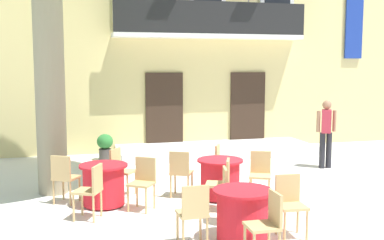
# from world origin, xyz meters

# --- Properties ---
(ground_plane) EXTENTS (120.00, 120.00, 0.00)m
(ground_plane) POSITION_xyz_m (0.00, 0.00, 0.00)
(ground_plane) COLOR silver
(building_facade) EXTENTS (13.00, 5.09, 7.50)m
(building_facade) POSITION_xyz_m (0.60, 6.99, 3.75)
(building_facade) COLOR #DBC67F
(building_facade) RESTS_ON ground
(entrance_step_platform) EXTENTS (5.51, 1.85, 0.25)m
(entrance_step_platform) POSITION_xyz_m (0.60, 4.07, 0.12)
(entrance_step_platform) COLOR silver
(entrance_step_platform) RESTS_ON ground
(cafe_table_near_tree) EXTENTS (0.86, 0.86, 0.76)m
(cafe_table_near_tree) POSITION_xyz_m (-1.07, -2.40, 0.39)
(cafe_table_near_tree) COLOR red
(cafe_table_near_tree) RESTS_ON ground
(cafe_chair_near_tree_0) EXTENTS (0.41, 0.41, 0.91)m
(cafe_chair_near_tree_0) POSITION_xyz_m (-1.01, -3.15, 0.53)
(cafe_chair_near_tree_0) COLOR tan
(cafe_chair_near_tree_0) RESTS_ON ground
(cafe_chair_near_tree_1) EXTENTS (0.43, 0.43, 0.91)m
(cafe_chair_near_tree_1) POSITION_xyz_m (-0.32, -2.39, 0.53)
(cafe_chair_near_tree_1) COLOR tan
(cafe_chair_near_tree_1) RESTS_ON ground
(cafe_chair_near_tree_2) EXTENTS (0.48, 0.48, 0.91)m
(cafe_chair_near_tree_2) POSITION_xyz_m (-0.97, -1.66, 0.53)
(cafe_chair_near_tree_2) COLOR tan
(cafe_chair_near_tree_2) RESTS_ON ground
(cafe_chair_near_tree_3) EXTENTS (0.40, 0.40, 0.91)m
(cafe_chair_near_tree_3) POSITION_xyz_m (-1.82, -2.48, 0.53)
(cafe_chair_near_tree_3) COLOR tan
(cafe_chair_near_tree_3) RESTS_ON ground
(cafe_table_middle) EXTENTS (0.86, 0.86, 0.76)m
(cafe_table_middle) POSITION_xyz_m (-0.70, -0.25, 0.39)
(cafe_table_middle) COLOR red
(cafe_table_middle) RESTS_ON ground
(cafe_chair_middle_0) EXTENTS (0.53, 0.53, 0.91)m
(cafe_chair_middle_0) POSITION_xyz_m (0.01, -0.50, 0.53)
(cafe_chair_middle_0) COLOR tan
(cafe_chair_middle_0) RESTS_ON ground
(cafe_chair_middle_1) EXTENTS (0.54, 0.54, 0.91)m
(cafe_chair_middle_1) POSITION_xyz_m (-0.42, 0.45, 0.53)
(cafe_chair_middle_1) COLOR tan
(cafe_chair_middle_1) RESTS_ON ground
(cafe_chair_middle_2) EXTENTS (0.54, 0.54, 0.91)m
(cafe_chair_middle_2) POSITION_xyz_m (-1.40, 0.02, 0.53)
(cafe_chair_middle_2) COLOR tan
(cafe_chair_middle_2) RESTS_ON ground
(cafe_chair_middle_3) EXTENTS (0.52, 0.52, 0.91)m
(cafe_chair_middle_3) POSITION_xyz_m (-0.91, -0.98, 0.53)
(cafe_chair_middle_3) COLOR tan
(cafe_chair_middle_3) RESTS_ON ground
(cafe_table_front) EXTENTS (0.86, 0.86, 0.76)m
(cafe_table_front) POSITION_xyz_m (-2.86, -0.15, 0.39)
(cafe_table_front) COLOR red
(cafe_table_front) RESTS_ON ground
(cafe_chair_front_0) EXTENTS (0.56, 0.56, 0.91)m
(cafe_chair_front_0) POSITION_xyz_m (-2.21, -0.52, 0.53)
(cafe_chair_front_0) COLOR tan
(cafe_chair_front_0) RESTS_ON ground
(cafe_chair_front_1) EXTENTS (0.56, 0.56, 0.91)m
(cafe_chair_front_1) POSITION_xyz_m (-2.49, 0.51, 0.53)
(cafe_chair_front_1) COLOR tan
(cafe_chair_front_1) RESTS_ON ground
(cafe_chair_front_2) EXTENTS (0.55, 0.55, 0.91)m
(cafe_chair_front_2) POSITION_xyz_m (-3.55, 0.16, 0.53)
(cafe_chair_front_2) COLOR tan
(cafe_chair_front_2) RESTS_ON ground
(cafe_chair_front_3) EXTENTS (0.53, 0.53, 0.91)m
(cafe_chair_front_3) POSITION_xyz_m (-3.11, -0.86, 0.53)
(cafe_chair_front_3) COLOR tan
(cafe_chair_front_3) RESTS_ON ground
(ground_planter_left) EXTENTS (0.42, 0.42, 0.70)m
(ground_planter_left) POSITION_xyz_m (-2.50, 4.02, 0.40)
(ground_planter_left) COLOR #47423D
(ground_planter_left) RESTS_ON ground
(pedestrian_mid_plaza) EXTENTS (0.53, 0.40, 1.67)m
(pedestrian_mid_plaza) POSITION_xyz_m (2.66, 1.66, 0.95)
(pedestrian_mid_plaza) COLOR #232328
(pedestrian_mid_plaza) RESTS_ON ground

